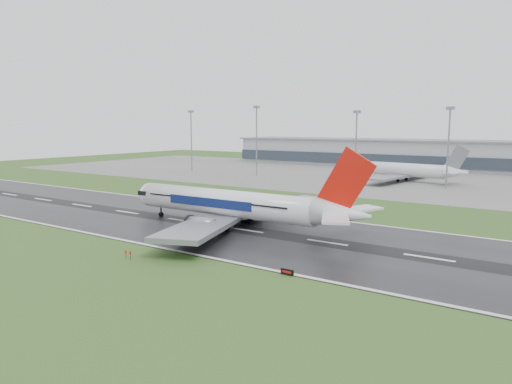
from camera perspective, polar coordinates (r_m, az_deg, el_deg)
The scene contains 11 objects.
ground at distance 106.34m, azimuth -1.15°, elevation -4.73°, with size 520.00×520.00×0.00m, color #2D4E1C.
runway at distance 106.33m, azimuth -1.15°, elevation -4.70°, with size 400.00×45.00×0.10m, color black.
apron at distance 219.43m, azimuth 17.94°, elevation 1.54°, with size 400.00×130.00×0.08m, color slate.
terminal at distance 276.84m, azimuth 21.46°, elevation 4.20°, with size 240.00×36.00×15.00m, color #979BA2.
main_airliner at distance 107.43m, azimuth -2.08°, elevation 0.49°, with size 62.89×59.90×18.57m, color white, non-canonical shape.
parked_airliner at distance 209.22m, azimuth 17.35°, elevation 3.45°, with size 54.11×50.38×15.86m, color silver, non-canonical shape.
runway_sign at distance 75.44m, azimuth 3.83°, elevation -9.74°, with size 2.30×0.26×1.04m, color black, non-canonical shape.
floodmast_0 at distance 247.87m, azimuth -7.88°, elevation 6.06°, with size 0.64×0.64×30.30m, color gray.
floodmast_1 at distance 222.65m, azimuth 0.07°, elevation 6.10°, with size 0.64×0.64×31.70m, color gray.
floodmast_2 at distance 199.39m, azimuth 12.08°, elevation 5.25°, with size 0.64×0.64×28.62m, color gray.
floodmast_3 at distance 188.92m, azimuth 22.38°, elevation 4.79°, with size 0.64×0.64×29.38m, color gray.
Camera 1 is at (59.56, -84.88, 23.60)m, focal length 32.80 mm.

